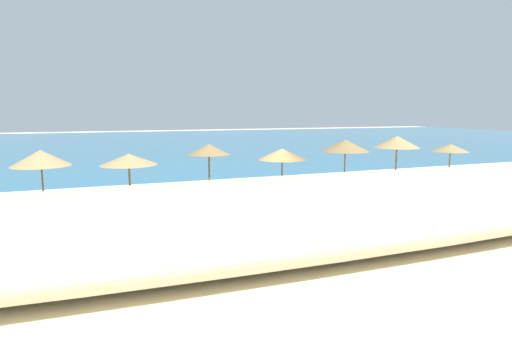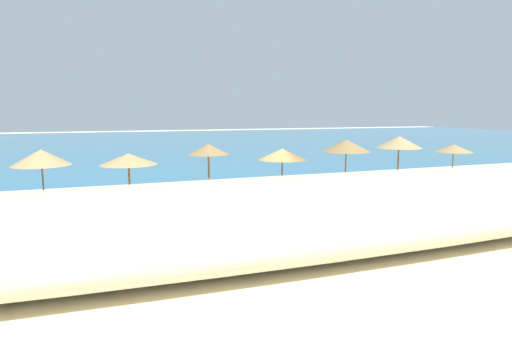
% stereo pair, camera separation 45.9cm
% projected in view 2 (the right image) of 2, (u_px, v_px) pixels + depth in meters
% --- Properties ---
extents(ground_plane, '(160.00, 160.00, 0.00)m').
position_uv_depth(ground_plane, '(269.00, 199.00, 21.15)').
color(ground_plane, beige).
extents(sea_water, '(160.00, 68.05, 0.01)m').
position_uv_depth(sea_water, '(165.00, 142.00, 59.19)').
color(sea_water, teal).
rests_on(sea_water, ground_plane).
extents(dune_ridge, '(51.87, 6.62, 2.34)m').
position_uv_depth(dune_ridge, '(286.00, 215.00, 13.07)').
color(dune_ridge, beige).
rests_on(dune_ridge, ground_plane).
extents(beach_umbrella_1, '(2.48, 2.48, 2.78)m').
position_uv_depth(beach_umbrella_1, '(41.00, 157.00, 18.09)').
color(beach_umbrella_1, brown).
rests_on(beach_umbrella_1, ground_plane).
extents(beach_umbrella_2, '(2.64, 2.64, 2.46)m').
position_uv_depth(beach_umbrella_2, '(128.00, 159.00, 19.52)').
color(beach_umbrella_2, brown).
rests_on(beach_umbrella_2, ground_plane).
extents(beach_umbrella_3, '(2.06, 2.06, 2.82)m').
position_uv_depth(beach_umbrella_3, '(208.00, 149.00, 20.58)').
color(beach_umbrella_3, brown).
rests_on(beach_umbrella_3, ground_plane).
extents(beach_umbrella_4, '(2.57, 2.57, 2.46)m').
position_uv_depth(beach_umbrella_4, '(282.00, 154.00, 22.02)').
color(beach_umbrella_4, brown).
rests_on(beach_umbrella_4, ground_plane).
extents(beach_umbrella_5, '(2.68, 2.68, 2.85)m').
position_uv_depth(beach_umbrella_5, '(346.00, 146.00, 23.13)').
color(beach_umbrella_5, brown).
rests_on(beach_umbrella_5, ground_plane).
extents(beach_umbrella_6, '(2.67, 2.67, 2.96)m').
position_uv_depth(beach_umbrella_6, '(399.00, 142.00, 24.60)').
color(beach_umbrella_6, brown).
rests_on(beach_umbrella_6, ground_plane).
extents(beach_umbrella_7, '(2.23, 2.23, 2.38)m').
position_uv_depth(beach_umbrella_7, '(454.00, 148.00, 25.78)').
color(beach_umbrella_7, brown).
rests_on(beach_umbrella_7, ground_plane).
extents(lounge_chair_0, '(1.67, 1.28, 1.10)m').
position_uv_depth(lounge_chair_0, '(409.00, 183.00, 23.43)').
color(lounge_chair_0, '#199972').
rests_on(lounge_chair_0, ground_plane).
extents(lounge_chair_1, '(1.32, 0.62, 1.10)m').
position_uv_depth(lounge_chair_1, '(364.00, 186.00, 22.28)').
color(lounge_chair_1, red).
rests_on(lounge_chair_1, ground_plane).
extents(lounge_chair_2, '(1.48, 1.05, 0.98)m').
position_uv_depth(lounge_chair_2, '(117.00, 203.00, 18.34)').
color(lounge_chair_2, white).
rests_on(lounge_chair_2, ground_plane).
extents(lounge_chair_3, '(1.72, 0.99, 0.95)m').
position_uv_depth(lounge_chair_3, '(219.00, 197.00, 19.50)').
color(lounge_chair_3, blue).
rests_on(lounge_chair_3, ground_plane).
extents(beach_ball, '(0.25, 0.25, 0.25)m').
position_uv_depth(beach_ball, '(443.00, 189.00, 23.13)').
color(beach_ball, blue).
rests_on(beach_ball, ground_plane).
extents(cooler_box, '(0.39, 0.52, 0.38)m').
position_uv_depth(cooler_box, '(410.00, 190.00, 22.42)').
color(cooler_box, red).
rests_on(cooler_box, ground_plane).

